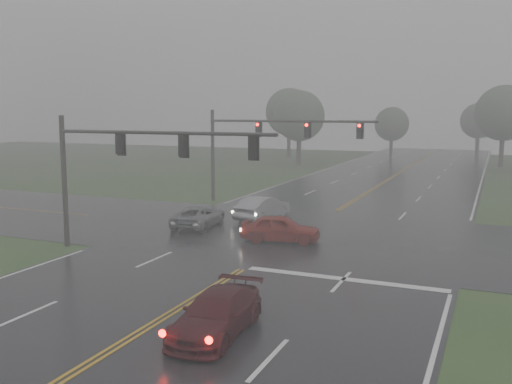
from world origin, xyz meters
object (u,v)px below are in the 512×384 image
at_px(sedan_maroon, 217,335).
at_px(sedan_red, 281,242).
at_px(sedan_silver, 262,220).
at_px(car_grey, 199,227).
at_px(signal_gantry_far, 260,138).
at_px(signal_gantry_near, 122,157).

distance_m(sedan_maroon, sedan_red, 13.02).
xyz_separation_m(sedan_silver, car_grey, (-2.66, -3.60, 0.00)).
bearing_deg(sedan_silver, sedan_maroon, 116.75).
xyz_separation_m(sedan_silver, signal_gantry_far, (-2.59, 5.83, 4.95)).
distance_m(sedan_silver, car_grey, 4.48).
distance_m(sedan_red, car_grey, 6.21).
distance_m(sedan_red, signal_gantry_far, 13.61).
height_order(sedan_red, signal_gantry_near, signal_gantry_near).
xyz_separation_m(signal_gantry_near, signal_gantry_far, (0.38, 16.46, 0.23)).
distance_m(sedan_maroon, car_grey, 16.90).
relative_size(sedan_red, sedan_silver, 0.92).
height_order(sedan_red, car_grey, sedan_red).
distance_m(car_grey, signal_gantry_near, 8.47).
height_order(sedan_silver, signal_gantry_near, signal_gantry_near).
xyz_separation_m(sedan_red, car_grey, (-5.95, 1.80, 0.00)).
height_order(sedan_red, signal_gantry_far, signal_gantry_far).
relative_size(car_grey, signal_gantry_near, 0.39).
xyz_separation_m(sedan_red, signal_gantry_near, (-6.26, -5.23, 4.72)).
distance_m(sedan_maroon, signal_gantry_near, 12.58).
bearing_deg(sedan_red, sedan_silver, 21.11).
relative_size(sedan_red, signal_gantry_near, 0.36).
bearing_deg(sedan_red, signal_gantry_far, 17.41).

